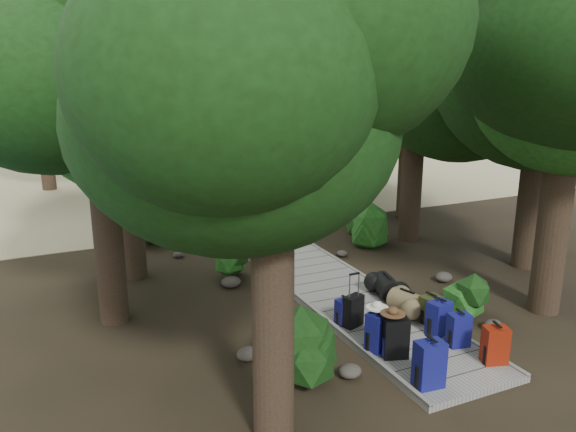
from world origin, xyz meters
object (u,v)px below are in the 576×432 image
lone_suitcase_on_sand (225,200)px  kayak (133,200)px  duffel_right_khaki (407,302)px  suitcase_on_boardwalk (353,311)px  duffel_right_black (387,287)px  sun_lounger (281,186)px  backpack_right_b (459,328)px  backpack_right_c (439,316)px  backpack_left_a (429,362)px  backpack_left_d (345,310)px  backpack_right_a (495,343)px  backpack_left_c (378,329)px  backpack_left_b (395,335)px  backpack_right_d (430,308)px

lone_suitcase_on_sand → kayak: bearing=152.7°
duffel_right_khaki → suitcase_on_boardwalk: (-1.27, -0.06, 0.08)m
duffel_right_black → sun_lounger: sun_lounger is taller
backpack_right_b → backpack_right_c: bearing=102.2°
backpack_left_a → kayak: (-1.95, 14.32, -0.34)m
backpack_right_b → suitcase_on_boardwalk: 1.92m
backpack_left_d → backpack_right_a: backpack_right_a is taller
backpack_left_c → kayak: (-1.90, 13.02, -0.32)m
backpack_left_d → lone_suitcase_on_sand: size_ratio=0.82×
backpack_right_c → duffel_right_black: size_ratio=0.96×
backpack_right_a → kayak: bearing=121.2°
backpack_left_a → duffel_right_khaki: backpack_left_a is taller
backpack_right_c → backpack_left_b: bearing=-175.5°
backpack_right_d → backpack_left_b: bearing=-157.6°
backpack_left_c → backpack_right_c: bearing=-20.2°
backpack_right_c → sun_lounger: (2.35, 12.25, -0.14)m
backpack_right_a → lone_suitcase_on_sand: backpack_right_a is taller
backpack_right_d → lone_suitcase_on_sand: bearing=85.1°
suitcase_on_boardwalk → kayak: suitcase_on_boardwalk is taller
duffel_right_khaki → sun_lounger: (2.32, 11.26, -0.01)m
backpack_left_b → backpack_left_c: bearing=129.2°
backpack_right_a → suitcase_on_boardwalk: bearing=141.0°
backpack_right_c → lone_suitcase_on_sand: (-0.39, 10.98, -0.13)m
backpack_left_b → backpack_right_a: size_ratio=1.11×
backpack_left_b → suitcase_on_boardwalk: backpack_left_b is taller
backpack_left_c → duffel_right_black: 2.35m
backpack_right_d → sun_lounger: size_ratio=0.30×
backpack_left_d → backpack_right_c: bearing=-45.8°
backpack_left_b → backpack_right_c: backpack_left_b is taller
duffel_right_black → kayak: 11.67m
kayak → backpack_right_a: bearing=-54.5°
backpack_left_d → backpack_right_b: size_ratio=0.81×
backpack_left_a → duffel_right_black: (1.39, 3.14, -0.18)m
backpack_left_c → suitcase_on_boardwalk: 0.97m
backpack_left_c → backpack_left_a: bearing=-109.0°
backpack_left_a → sun_lounger: size_ratio=0.42×
suitcase_on_boardwalk → backpack_right_b: bearing=-68.6°
backpack_left_d → backpack_right_a: size_ratio=0.76×
backpack_left_a → suitcase_on_boardwalk: 2.27m
backpack_right_c → duffel_right_black: (0.12, 1.81, -0.12)m
backpack_right_a → duffel_right_khaki: (-0.14, 2.20, -0.13)m
backpack_left_c → sun_lounger: size_ratio=0.39×
backpack_left_b → backpack_left_d: size_ratio=1.45×
backpack_left_a → backpack_right_d: 2.31m
backpack_left_b → backpack_right_c: 1.26m
backpack_right_a → backpack_right_b: backpack_right_a is taller
backpack_left_a → lone_suitcase_on_sand: size_ratio=1.26×
sun_lounger → kayak: bearing=-176.4°
backpack_left_a → duffel_right_khaki: bearing=65.5°
backpack_right_b → lone_suitcase_on_sand: 11.49m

